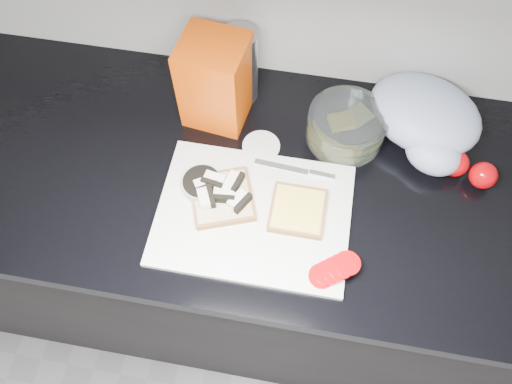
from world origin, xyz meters
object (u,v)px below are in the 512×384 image
cutting_board (253,215)px  steel_canister (240,66)px  glass_bowl (346,126)px  bread_bag (216,81)px

cutting_board → steel_canister: steel_canister is taller
cutting_board → glass_bowl: (0.17, 0.24, 0.03)m
cutting_board → steel_canister: size_ratio=2.10×
glass_bowl → steel_canister: size_ratio=0.92×
glass_bowl → steel_canister: (-0.25, 0.08, 0.06)m
cutting_board → glass_bowl: glass_bowl is taller
bread_bag → steel_canister: bearing=63.2°
glass_bowl → steel_canister: bearing=162.6°
cutting_board → bread_bag: 0.30m
cutting_board → bread_bag: bearing=116.9°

